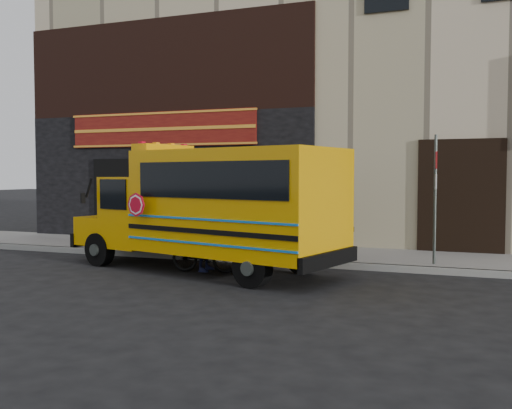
{
  "coord_description": "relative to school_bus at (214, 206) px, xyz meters",
  "views": [
    {
      "loc": [
        4.2,
        -10.56,
        2.21
      ],
      "look_at": [
        -0.45,
        1.85,
        1.51
      ],
      "focal_mm": 40.0,
      "sensor_mm": 36.0,
      "label": 1
    }
  ],
  "objects": [
    {
      "name": "ground",
      "position": [
        1.18,
        -1.1,
        -1.51
      ],
      "size": [
        120.0,
        120.0,
        0.0
      ],
      "primitive_type": "plane",
      "color": "black",
      "rests_on": "ground"
    },
    {
      "name": "curb",
      "position": [
        1.18,
        1.5,
        -1.43
      ],
      "size": [
        40.0,
        0.2,
        0.15
      ],
      "primitive_type": "cube",
      "color": "gray",
      "rests_on": "ground"
    },
    {
      "name": "sidewalk",
      "position": [
        1.18,
        3.0,
        -1.43
      ],
      "size": [
        40.0,
        3.0,
        0.15
      ],
      "primitive_type": "cube",
      "color": "slate",
      "rests_on": "ground"
    },
    {
      "name": "building",
      "position": [
        1.13,
        9.35,
        4.62
      ],
      "size": [
        20.0,
        10.7,
        12.0
      ],
      "color": "beige",
      "rests_on": "sidewalk"
    },
    {
      "name": "school_bus",
      "position": [
        0.0,
        0.0,
        0.0
      ],
      "size": [
        7.22,
        3.9,
        2.92
      ],
      "color": "black",
      "rests_on": "ground"
    },
    {
      "name": "sign_pole",
      "position": [
        4.65,
        1.96,
        0.21
      ],
      "size": [
        0.08,
        0.27,
        3.12
      ],
      "color": "#404843",
      "rests_on": "ground"
    },
    {
      "name": "bicycle",
      "position": [
        -0.19,
        -0.1,
        -1.04
      ],
      "size": [
        1.61,
        0.64,
        0.94
      ],
      "primitive_type": "imported",
      "rotation": [
        0.0,
        0.0,
        1.7
      ],
      "color": "black",
      "rests_on": "ground"
    },
    {
      "name": "cyclist",
      "position": [
        -0.13,
        -0.16,
        -0.52
      ],
      "size": [
        0.56,
        0.77,
        1.98
      ],
      "primitive_type": "imported",
      "rotation": [
        0.0,
        0.0,
        1.69
      ],
      "color": "black",
      "rests_on": "ground"
    }
  ]
}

